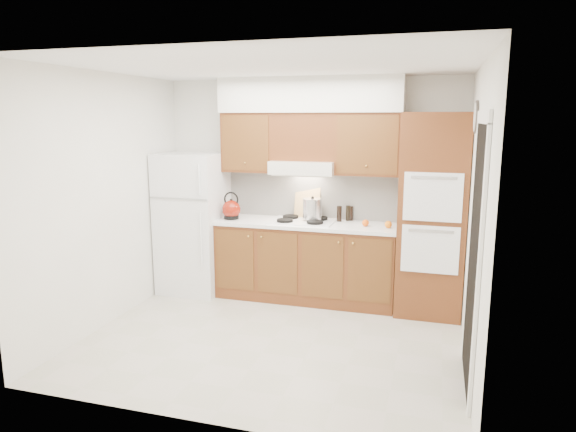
{
  "coord_description": "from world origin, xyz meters",
  "views": [
    {
      "loc": [
        1.47,
        -4.52,
        2.15
      ],
      "look_at": [
        0.02,
        0.45,
        1.15
      ],
      "focal_mm": 32.0,
      "sensor_mm": 36.0,
      "label": 1
    }
  ],
  "objects_px": {
    "fridge": "(194,223)",
    "oven_cabinet": "(432,215)",
    "kettle": "(231,209)",
    "stock_pot": "(312,209)"
  },
  "relations": [
    {
      "from": "fridge",
      "to": "stock_pot",
      "type": "distance_m",
      "value": 1.51
    },
    {
      "from": "oven_cabinet",
      "to": "stock_pot",
      "type": "bearing_deg",
      "value": 176.65
    },
    {
      "from": "fridge",
      "to": "kettle",
      "type": "height_order",
      "value": "fridge"
    },
    {
      "from": "fridge",
      "to": "oven_cabinet",
      "type": "relative_size",
      "value": 0.78
    },
    {
      "from": "oven_cabinet",
      "to": "fridge",
      "type": "bearing_deg",
      "value": -179.3
    },
    {
      "from": "fridge",
      "to": "oven_cabinet",
      "type": "bearing_deg",
      "value": 0.7
    },
    {
      "from": "fridge",
      "to": "kettle",
      "type": "relative_size",
      "value": 7.78
    },
    {
      "from": "fridge",
      "to": "oven_cabinet",
      "type": "height_order",
      "value": "oven_cabinet"
    },
    {
      "from": "kettle",
      "to": "stock_pot",
      "type": "bearing_deg",
      "value": 12.73
    },
    {
      "from": "oven_cabinet",
      "to": "kettle",
      "type": "height_order",
      "value": "oven_cabinet"
    }
  ]
}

